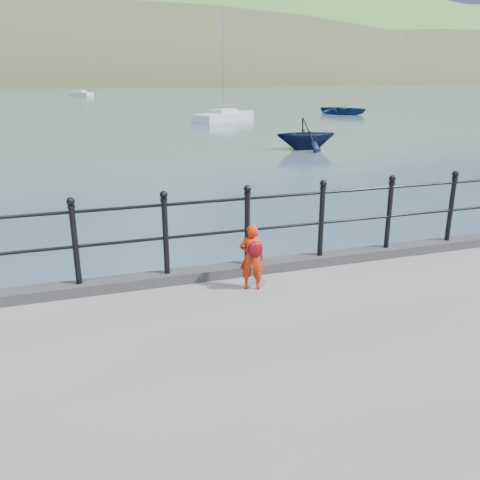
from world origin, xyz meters
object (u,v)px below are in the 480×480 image
object	(u,v)px
launch_blue	(344,109)
sailboat_near	(224,117)
sailboat_deep	(81,94)
railing	(207,224)
launch_navy	(306,134)
child	(252,257)

from	to	relation	value
launch_blue	sailboat_near	xyz separation A→B (m)	(-13.47, -3.44, -0.15)
launch_blue	sailboat_deep	distance (m)	58.56
sailboat_near	railing	bearing A→B (deg)	-146.11
launch_navy	sailboat_deep	bearing A→B (deg)	13.69
child	sailboat_near	distance (m)	37.84
child	sailboat_near	world-z (taller)	sailboat_near
railing	child	size ratio (longest dim) A/B	19.51
launch_blue	sailboat_deep	size ratio (longest dim) A/B	0.59
railing	sailboat_near	bearing A→B (deg)	73.17
sailboat_deep	sailboat_near	distance (m)	57.96
child	sailboat_near	bearing A→B (deg)	-84.04
launch_blue	child	bearing A→B (deg)	-154.95
launch_navy	sailboat_near	distance (m)	17.75
child	launch_blue	distance (m)	46.42
railing	launch_navy	xyz separation A→B (m)	(10.14, 18.08, -0.99)
launch_blue	sailboat_deep	xyz separation A→B (m)	(-23.49, 53.64, -0.14)
launch_navy	sailboat_near	world-z (taller)	sailboat_near
railing	launch_blue	world-z (taller)	railing
child	sailboat_deep	xyz separation A→B (m)	(0.34, 93.46, -1.13)
sailboat_deep	sailboat_near	size ratio (longest dim) A/B	0.87
railing	sailboat_deep	size ratio (longest dim) A/B	2.28
launch_blue	launch_navy	world-z (taller)	launch_navy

